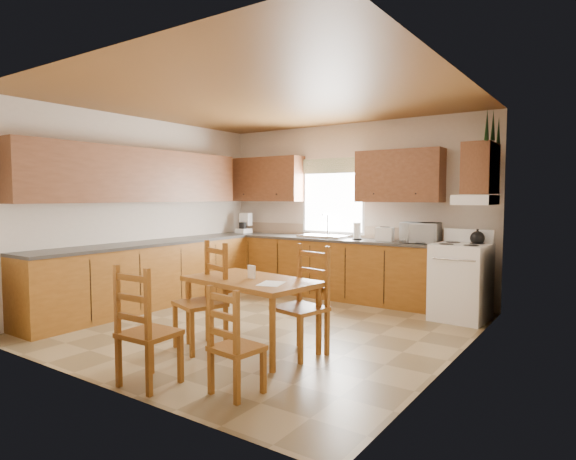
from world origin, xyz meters
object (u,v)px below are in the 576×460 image
Objects in this scene: microwave at (420,233)px; chair_far_right at (300,301)px; chair_near_left at (149,325)px; chair_far_left at (200,297)px; dining_table at (251,314)px; stove at (461,283)px; chair_near_right at (237,340)px.

microwave is 2.67m from chair_far_right.
chair_near_left is 0.98m from chair_far_left.
microwave is 0.35× the size of dining_table.
chair_near_left is 1.48m from chair_far_right.
microwave reaches higher than chair_near_left.
chair_far_left is (-0.43, -0.30, 0.18)m from dining_table.
dining_table is at bearing -112.36° from microwave.
chair_far_right is (0.51, 0.13, 0.17)m from dining_table.
stove is 0.89× the size of chair_far_right.
chair_near_right is 1.24m from chair_far_left.
chair_near_left is 1.16× the size of chair_near_right.
chair_far_left reaches higher than stove.
microwave is at bearing 95.56° from chair_far_right.
chair_near_left is at bearing -108.88° from microwave.
chair_near_right is at bearing -72.31° from chair_far_right.
dining_table is 1.13m from chair_near_right.
stove is 2.82m from dining_table.
chair_near_left is at bearing -109.83° from stove.
stove is at bearing -31.17° from microwave.
microwave is at bearing -86.36° from chair_near_right.
dining_table is at bearing -97.10° from chair_near_left.
stove is at bearing -97.25° from chair_near_right.
chair_near_right is (0.61, -0.94, 0.07)m from dining_table.
stove is at bearing -115.32° from chair_near_left.
microwave is at bearing 157.96° from stove.
stove reaches higher than dining_table.
stove is 3.95m from chair_near_left.
dining_table is at bearing -50.30° from chair_near_right.
chair_near_right is at bearing -12.80° from chair_far_left.
chair_far_left is (-1.05, 0.65, 0.11)m from chair_near_right.
stove is 0.87× the size of chair_far_left.
stove is 0.70× the size of dining_table.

